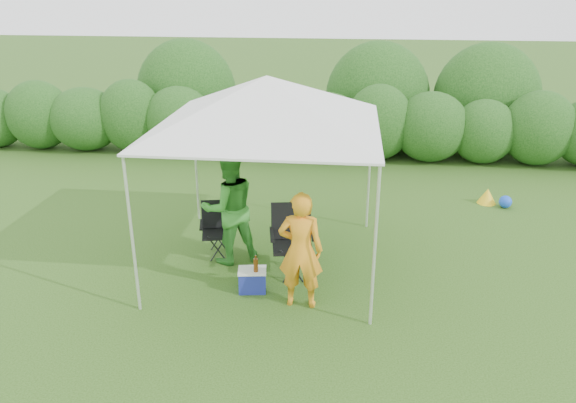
# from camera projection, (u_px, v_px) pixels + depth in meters

# --- Properties ---
(ground) EXTENTS (70.00, 70.00, 0.00)m
(ground) POSITION_uv_depth(u_px,v_px,m) (264.00, 278.00, 8.14)
(ground) COLOR #355C1C
(hedge) EXTENTS (17.21, 1.53, 1.80)m
(hedge) POSITION_uv_depth(u_px,v_px,m) (306.00, 124.00, 13.36)
(hedge) COLOR #27571B
(hedge) RESTS_ON ground
(canopy) EXTENTS (3.10, 3.10, 2.83)m
(canopy) POSITION_uv_depth(u_px,v_px,m) (267.00, 102.00, 7.69)
(canopy) COLOR silver
(canopy) RESTS_ON ground
(chair_right) EXTENTS (0.71, 0.66, 1.02)m
(chair_right) POSITION_uv_depth(u_px,v_px,m) (292.00, 235.00, 8.13)
(chair_right) COLOR black
(chair_right) RESTS_ON ground
(chair_left) EXTENTS (0.60, 0.56, 0.84)m
(chair_left) POSITION_uv_depth(u_px,v_px,m) (217.00, 225.00, 8.72)
(chair_left) COLOR black
(chair_left) RESTS_ON ground
(man) EXTENTS (0.59, 0.40, 1.60)m
(man) POSITION_uv_depth(u_px,v_px,m) (301.00, 250.00, 7.20)
(man) COLOR orange
(man) RESTS_ON ground
(woman) EXTENTS (1.07, 0.99, 1.75)m
(woman) POSITION_uv_depth(u_px,v_px,m) (229.00, 207.00, 8.34)
(woman) COLOR green
(woman) RESTS_ON ground
(cooler) EXTENTS (0.42, 0.33, 0.33)m
(cooler) POSITION_uv_depth(u_px,v_px,m) (252.00, 280.00, 7.76)
(cooler) COLOR navy
(cooler) RESTS_ON ground
(bottle) EXTENTS (0.06, 0.06, 0.24)m
(bottle) POSITION_uv_depth(u_px,v_px,m) (256.00, 263.00, 7.61)
(bottle) COLOR #592D0C
(bottle) RESTS_ON cooler
(lawn_toy) EXTENTS (0.60, 0.50, 0.30)m
(lawn_toy) POSITION_uv_depth(u_px,v_px,m) (492.00, 197.00, 10.74)
(lawn_toy) COLOR yellow
(lawn_toy) RESTS_ON ground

